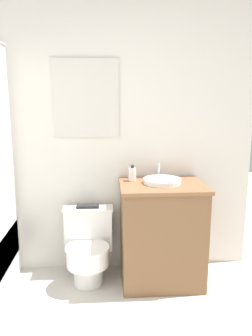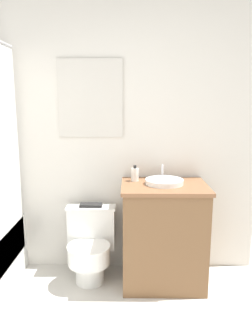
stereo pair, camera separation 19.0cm
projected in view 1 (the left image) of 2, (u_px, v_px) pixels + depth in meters
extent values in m
cube|color=silver|center=(71.00, 134.00, 2.87)|extent=(3.24, 0.05, 2.50)
cube|color=beige|center=(86.00, 99.00, 2.78)|extent=(0.56, 0.02, 0.66)
cube|color=silver|center=(86.00, 98.00, 2.77)|extent=(0.53, 0.01, 0.63)
cylinder|color=white|center=(88.00, 273.00, 2.79)|extent=(0.24, 0.24, 0.20)
cylinder|color=white|center=(88.00, 257.00, 2.71)|extent=(0.35, 0.35, 0.14)
cylinder|color=white|center=(87.00, 248.00, 2.70)|extent=(0.36, 0.36, 0.02)
cube|color=white|center=(88.00, 229.00, 2.89)|extent=(0.41, 0.15, 0.37)
cube|color=white|center=(88.00, 208.00, 2.85)|extent=(0.43, 0.16, 0.02)
cube|color=brown|center=(161.00, 235.00, 2.78)|extent=(0.67, 0.51, 0.84)
cube|color=brown|center=(162.00, 186.00, 2.69)|extent=(0.70, 0.54, 0.03)
cylinder|color=white|center=(162.00, 181.00, 2.70)|extent=(0.31, 0.31, 0.04)
cylinder|color=silver|center=(159.00, 171.00, 2.87)|extent=(0.02, 0.02, 0.13)
cylinder|color=silver|center=(132.00, 175.00, 2.78)|extent=(0.06, 0.06, 0.11)
cylinder|color=black|center=(132.00, 167.00, 2.77)|extent=(0.03, 0.03, 0.03)
cube|color=black|center=(88.00, 206.00, 2.85)|extent=(0.19, 0.09, 0.02)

